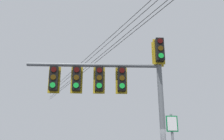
{
  "coord_description": "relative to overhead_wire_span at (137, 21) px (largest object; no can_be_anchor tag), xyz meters",
  "views": [
    {
      "loc": [
        -7.84,
        -5.69,
        1.43
      ],
      "look_at": [
        -1.76,
        1.62,
        4.71
      ],
      "focal_mm": 42.41,
      "sensor_mm": 36.0,
      "label": 1
    }
  ],
  "objects": [
    {
      "name": "signal_mast_assembly",
      "position": [
        -1.45,
        -0.49,
        -3.28
      ],
      "size": [
        4.43,
        3.57,
        5.97
      ],
      "color": "slate",
      "rests_on": "ground"
    },
    {
      "name": "overhead_wire_span",
      "position": [
        0.0,
        0.0,
        0.0
      ],
      "size": [
        6.8,
        30.41,
        1.23
      ],
      "color": "black"
    }
  ]
}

